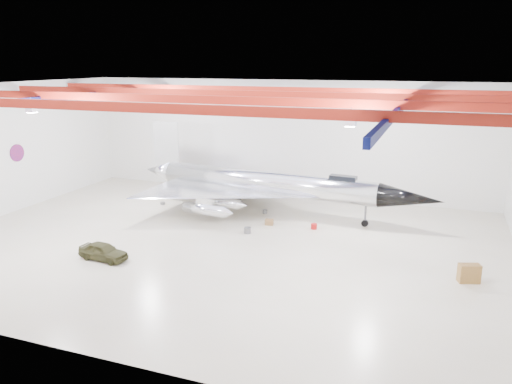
% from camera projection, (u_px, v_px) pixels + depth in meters
% --- Properties ---
extents(floor, '(40.00, 40.00, 0.00)m').
position_uv_depth(floor, '(219.00, 243.00, 35.88)').
color(floor, '#BDB296').
rests_on(floor, ground).
extents(wall_back, '(40.00, 0.00, 40.00)m').
position_uv_depth(wall_back, '(282.00, 138.00, 48.11)').
color(wall_back, silver).
rests_on(wall_back, floor).
extents(ceiling, '(40.00, 40.00, 0.00)m').
position_uv_depth(ceiling, '(216.00, 87.00, 33.10)').
color(ceiling, '#0A0F38').
rests_on(ceiling, wall_back).
extents(ceiling_structure, '(39.50, 29.50, 1.08)m').
position_uv_depth(ceiling_structure, '(216.00, 98.00, 33.27)').
color(ceiling_structure, maroon).
rests_on(ceiling_structure, ceiling).
extents(wall_roundel, '(0.10, 1.50, 1.50)m').
position_uv_depth(wall_roundel, '(17.00, 153.00, 43.08)').
color(wall_roundel, '#B21414').
rests_on(wall_roundel, wall_left).
extents(jet_aircraft, '(26.96, 16.75, 7.35)m').
position_uv_depth(jet_aircraft, '(265.00, 186.00, 42.48)').
color(jet_aircraft, silver).
rests_on(jet_aircraft, floor).
extents(jeep, '(3.51, 1.65, 1.16)m').
position_uv_depth(jeep, '(103.00, 251.00, 32.72)').
color(jeep, '#36351B').
rests_on(jeep, floor).
extents(desk, '(1.36, 0.98, 1.12)m').
position_uv_depth(desk, '(469.00, 273.00, 29.37)').
color(desk, brown).
rests_on(desk, floor).
extents(toolbox_red, '(0.43, 0.34, 0.29)m').
position_uv_depth(toolbox_red, '(239.00, 205.00, 44.98)').
color(toolbox_red, '#A81110').
rests_on(toolbox_red, floor).
extents(engine_drum, '(0.69, 0.69, 0.47)m').
position_uv_depth(engine_drum, '(247.00, 230.00, 37.84)').
color(engine_drum, '#59595B').
rests_on(engine_drum, floor).
extents(parts_bin, '(0.72, 0.61, 0.45)m').
position_uv_depth(parts_bin, '(269.00, 222.00, 39.83)').
color(parts_bin, olive).
rests_on(parts_bin, floor).
extents(crate_small, '(0.44, 0.39, 0.26)m').
position_uv_depth(crate_small, '(163.00, 203.00, 45.46)').
color(crate_small, '#59595B').
rests_on(crate_small, floor).
extents(tool_chest, '(0.61, 0.61, 0.43)m').
position_uv_depth(tool_chest, '(314.00, 226.00, 38.82)').
color(tool_chest, '#A81110').
rests_on(tool_chest, floor).
extents(spares_box, '(0.49, 0.49, 0.35)m').
position_uv_depth(spares_box, '(265.00, 212.00, 42.76)').
color(spares_box, '#59595B').
rests_on(spares_box, floor).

